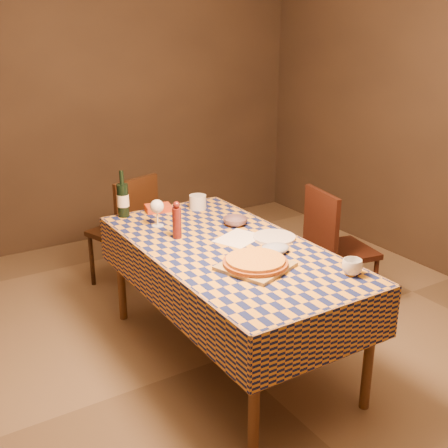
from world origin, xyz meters
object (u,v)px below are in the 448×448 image
object	(u,v)px
pizza	(255,262)
wine_bottle	(123,199)
chair_far	(128,226)
cutting_board	(255,266)
chair_right	(333,243)
bowl	(235,221)
dining_table	(228,258)
white_plate	(274,237)

from	to	relation	value
pizza	wine_bottle	distance (m)	1.23
chair_far	pizza	bearing A→B (deg)	-87.32
cutting_board	pizza	bearing A→B (deg)	-110.56
chair_right	bowl	bearing A→B (deg)	169.67
pizza	chair_far	bearing A→B (deg)	92.68
dining_table	chair_right	bearing A→B (deg)	8.99
wine_bottle	cutting_board	bearing A→B (deg)	-77.03
bowl	white_plate	size ratio (longest dim) A/B	0.62
pizza	chair_far	xyz separation A→B (m)	(-0.08, 1.64, -0.29)
dining_table	bowl	size ratio (longest dim) A/B	11.29
bowl	wine_bottle	world-z (taller)	wine_bottle
wine_bottle	chair_far	distance (m)	0.61
white_plate	chair_far	world-z (taller)	chair_far
cutting_board	chair_right	size ratio (longest dim) A/B	0.37
dining_table	bowl	distance (m)	0.40
chair_far	chair_right	size ratio (longest dim) A/B	1.00
dining_table	chair_right	size ratio (longest dim) A/B	1.98
bowl	chair_far	size ratio (longest dim) A/B	0.18
cutting_board	bowl	distance (m)	0.70
dining_table	white_plate	distance (m)	0.33
chair_far	bowl	bearing A→B (deg)	-70.12
wine_bottle	chair_right	size ratio (longest dim) A/B	0.35
chair_right	chair_far	bearing A→B (deg)	134.70
dining_table	chair_far	xyz separation A→B (m)	(-0.12, 1.30, -0.17)
chair_far	white_plate	bearing A→B (deg)	-71.92
cutting_board	pizza	world-z (taller)	pizza
pizza	chair_right	bearing A→B (deg)	25.51
bowl	chair_far	xyz separation A→B (m)	(-0.36, 1.00, -0.27)
dining_table	white_plate	size ratio (longest dim) A/B	6.95
cutting_board	white_plate	bearing A→B (deg)	40.49
dining_table	chair_far	world-z (taller)	chair_far
pizza	dining_table	bearing A→B (deg)	83.23
cutting_board	chair_far	xyz separation A→B (m)	(-0.08, 1.64, -0.26)
cutting_board	bowl	world-z (taller)	bowl
white_plate	chair_right	distance (m)	0.76
dining_table	pizza	xyz separation A→B (m)	(-0.04, -0.34, 0.11)
dining_table	chair_right	world-z (taller)	chair_right
wine_bottle	white_plate	size ratio (longest dim) A/B	1.23
cutting_board	chair_right	bearing A→B (deg)	25.51
bowl	pizza	bearing A→B (deg)	-113.94
dining_table	wine_bottle	distance (m)	0.94
wine_bottle	chair_far	world-z (taller)	wine_bottle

